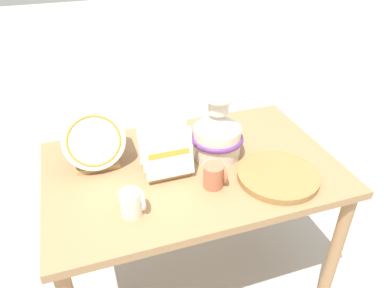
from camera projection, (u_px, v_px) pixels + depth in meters
name	position (u px, v px, depth m)	size (l,w,h in m)	color
ground_plane	(192.00, 277.00, 2.00)	(14.00, 14.00, 0.00)	#B2ADA3
display_table	(192.00, 183.00, 1.65)	(1.23, 0.78, 0.74)	#9E754C
ceramic_vase	(217.00, 133.00, 1.61)	(0.23, 0.23, 0.29)	silver
dish_rack_round_plates	(93.00, 140.00, 1.54)	(0.25, 0.19, 0.27)	tan
dish_rack_square_plates	(165.00, 155.00, 1.53)	(0.20, 0.18, 0.22)	tan
wicker_charger_stack	(278.00, 176.00, 1.52)	(0.33, 0.33, 0.03)	olive
mug_terracotta_glaze	(214.00, 176.00, 1.46)	(0.09, 0.08, 0.10)	#B76647
mug_cream_glaze	(132.00, 203.00, 1.33)	(0.09, 0.08, 0.10)	silver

